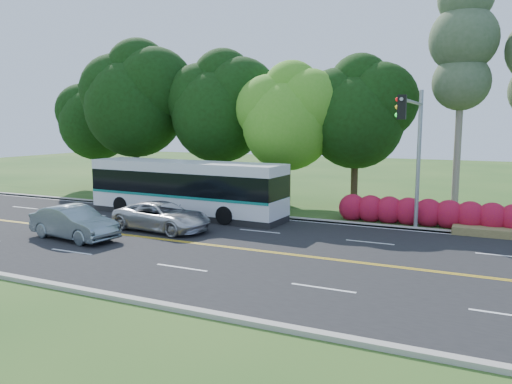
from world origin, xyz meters
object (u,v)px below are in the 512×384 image
at_px(suv, 162,216).
at_px(sedan, 74,223).
at_px(transit_bus, 185,189).
at_px(traffic_signal, 414,139).

bearing_deg(suv, sedan, 146.83).
distance_m(transit_bus, suv, 4.17).
bearing_deg(traffic_signal, suv, -161.89).
relative_size(traffic_signal, transit_bus, 0.57).
bearing_deg(sedan, transit_bus, -3.16).
bearing_deg(traffic_signal, transit_bus, 179.36).
xyz_separation_m(transit_bus, suv, (1.16, -3.91, -0.85)).
height_order(transit_bus, suv, transit_bus).
height_order(traffic_signal, suv, traffic_signal).
relative_size(traffic_signal, sedan, 1.50).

